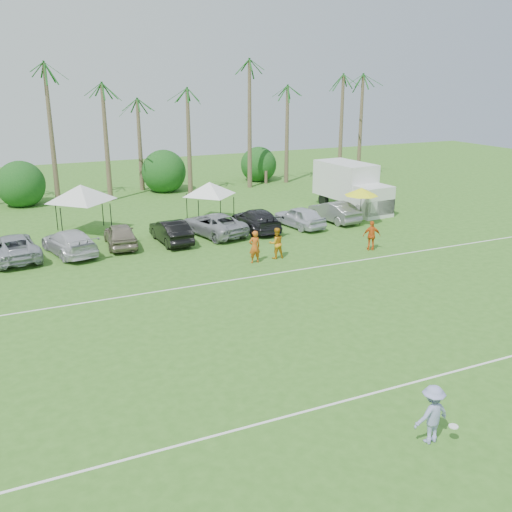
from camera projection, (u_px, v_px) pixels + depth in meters
name	position (u px, v px, depth m)	size (l,w,h in m)	color
ground	(337.00, 449.00, 15.90)	(120.00, 120.00, 0.00)	#386E21
field_lines	(229.00, 336.00, 22.83)	(80.00, 12.10, 0.01)	white
palm_tree_4	(38.00, 109.00, 44.98)	(2.40, 2.40, 8.90)	brown
palm_tree_5	(89.00, 96.00, 46.31)	(2.40, 2.40, 9.90)	brown
palm_tree_6	(137.00, 85.00, 47.64)	(2.40, 2.40, 10.90)	brown
palm_tree_7	(183.00, 74.00, 48.97)	(2.40, 2.40, 11.90)	brown
palm_tree_8	(237.00, 104.00, 51.74)	(2.40, 2.40, 8.90)	brown
palm_tree_9	(286.00, 94.00, 53.46)	(2.40, 2.40, 9.90)	brown
palm_tree_10	(332.00, 84.00, 55.19)	(2.40, 2.40, 10.90)	brown
palm_tree_11	(366.00, 75.00, 56.52)	(2.40, 2.40, 11.90)	brown
bush_tree_1	(19.00, 180.00, 46.77)	(4.00, 4.00, 4.00)	brown
bush_tree_2	(162.00, 170.00, 51.54)	(4.00, 4.00, 4.00)	brown
bush_tree_3	(262.00, 163.00, 55.51)	(4.00, 4.00, 4.00)	brown
sideline_player_a	(255.00, 247.00, 31.51)	(0.67, 0.44, 1.84)	#CB5716
sideline_player_b	(276.00, 243.00, 32.30)	(0.87, 0.68, 1.79)	orange
sideline_player_c	(372.00, 236.00, 33.82)	(1.05, 0.44, 1.78)	orange
box_truck	(352.00, 185.00, 43.89)	(3.10, 7.07, 3.55)	white
canopy_tent_left	(80.00, 185.00, 36.76)	(4.68, 4.68, 3.79)	black
canopy_tent_right	(209.00, 182.00, 40.12)	(4.05, 4.05, 3.28)	black
market_umbrella	(361.00, 192.00, 39.19)	(2.35, 2.35, 2.61)	black
frisbee_player	(432.00, 414.00, 15.99)	(1.22, 0.83, 1.76)	#8F93CB
parked_car_2	(13.00, 247.00, 32.19)	(2.40, 5.22, 1.45)	#9C9EA9
parked_car_3	(69.00, 242.00, 33.11)	(2.03, 4.99, 1.45)	silver
parked_car_4	(120.00, 235.00, 34.62)	(1.71, 4.25, 1.45)	gray
parked_car_5	(171.00, 231.00, 35.43)	(1.53, 4.40, 1.45)	black
parked_car_6	(213.00, 224.00, 37.12)	(2.40, 5.22, 1.45)	#94969C
parked_car_7	(256.00, 220.00, 38.27)	(2.03, 4.99, 1.45)	black
parked_car_8	(299.00, 217.00, 39.05)	(1.71, 4.25, 1.45)	silver
parked_car_9	(334.00, 211.00, 40.60)	(1.53, 4.40, 1.45)	slate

